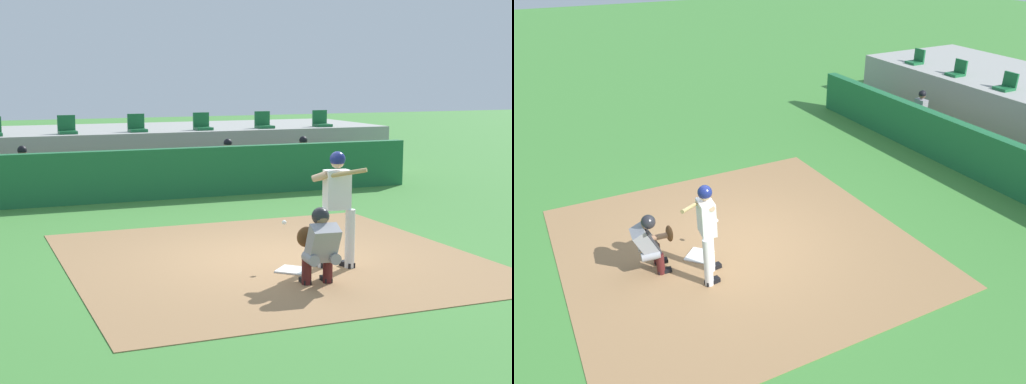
{
  "view_description": "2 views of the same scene",
  "coord_description": "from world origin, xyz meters",
  "views": [
    {
      "loc": [
        -4.68,
        -10.98,
        2.96
      ],
      "look_at": [
        0.0,
        0.7,
        1.0
      ],
      "focal_mm": 53.46,
      "sensor_mm": 36.0,
      "label": 1
    },
    {
      "loc": [
        7.51,
        -3.28,
        5.36
      ],
      "look_at": [
        0.0,
        0.7,
        1.0
      ],
      "focal_mm": 35.19,
      "sensor_mm": 36.0,
      "label": 2
    }
  ],
  "objects": [
    {
      "name": "ground_plane",
      "position": [
        0.0,
        0.0,
        0.0
      ],
      "size": [
        80.0,
        80.0,
        0.0
      ],
      "primitive_type": "plane",
      "color": "#428438"
    },
    {
      "name": "dirt_infield",
      "position": [
        0.0,
        0.0,
        0.01
      ],
      "size": [
        6.4,
        6.4,
        0.01
      ],
      "primitive_type": "cube",
      "color": "#9E754C",
      "rests_on": "ground"
    },
    {
      "name": "home_plate",
      "position": [
        0.0,
        -0.8,
        0.02
      ],
      "size": [
        0.62,
        0.62,
        0.02
      ],
      "primitive_type": "cube",
      "rotation": [
        0.0,
        0.0,
        0.79
      ],
      "color": "white",
      "rests_on": "dirt_infield"
    },
    {
      "name": "batter_at_plate",
      "position": [
        0.69,
        -0.85,
        1.04
      ],
      "size": [
        0.66,
        0.79,
        1.8
      ],
      "color": "silver",
      "rests_on": "ground"
    },
    {
      "name": "catcher_crouched",
      "position": [
        0.01,
        -1.66,
        0.61
      ],
      "size": [
        0.51,
        1.61,
        1.13
      ],
      "color": "gray",
      "rests_on": "ground"
    },
    {
      "name": "dugout_wall",
      "position": [
        0.0,
        6.5,
        0.6
      ],
      "size": [
        13.0,
        0.3,
        1.2
      ],
      "primitive_type": "cube",
      "color": "#1E6638",
      "rests_on": "ground"
    },
    {
      "name": "dugout_bench",
      "position": [
        0.0,
        7.5,
        0.23
      ],
      "size": [
        11.8,
        0.44,
        0.45
      ],
      "primitive_type": "cube",
      "color": "olive",
      "rests_on": "ground"
    },
    {
      "name": "dugout_player_0",
      "position": [
        -3.17,
        7.34,
        0.67
      ],
      "size": [
        0.49,
        0.7,
        1.3
      ],
      "color": "#939399",
      "rests_on": "ground"
    },
    {
      "name": "stadium_seat_0",
      "position": [
        -5.57,
        9.38,
        1.53
      ],
      "size": [
        0.46,
        0.46,
        0.48
      ],
      "color": "#196033",
      "rests_on": "stands_platform"
    },
    {
      "name": "stadium_seat_1",
      "position": [
        -3.71,
        9.38,
        1.53
      ],
      "size": [
        0.46,
        0.46,
        0.48
      ],
      "color": "#196033",
      "rests_on": "stands_platform"
    },
    {
      "name": "stadium_seat_2",
      "position": [
        -1.86,
        9.38,
        1.53
      ],
      "size": [
        0.46,
        0.46,
        0.48
      ],
      "color": "#196033",
      "rests_on": "stands_platform"
    }
  ]
}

